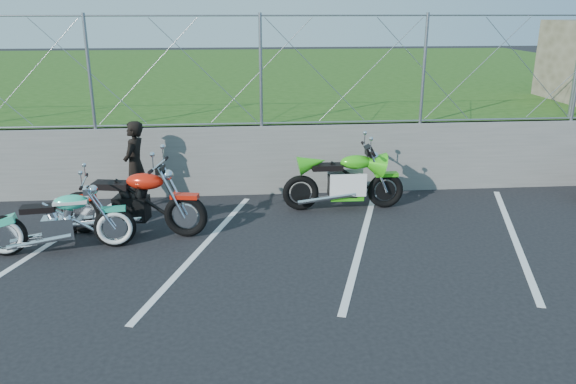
{
  "coord_description": "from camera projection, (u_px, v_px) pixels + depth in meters",
  "views": [
    {
      "loc": [
        0.6,
        -6.73,
        3.38
      ],
      "look_at": [
        1.3,
        1.3,
        0.72
      ],
      "focal_mm": 35.0,
      "sensor_mm": 36.0,
      "label": 1
    }
  ],
  "objects": [
    {
      "name": "cruiser_turquoise",
      "position": [
        62.0,
        224.0,
        8.07
      ],
      "size": [
        2.11,
        0.67,
        1.05
      ],
      "rotation": [
        0.0,
        0.0,
        0.13
      ],
      "color": "black",
      "rests_on": "ground"
    },
    {
      "name": "person_standing",
      "position": [
        135.0,
        165.0,
        9.75
      ],
      "size": [
        0.49,
        0.63,
        1.55
      ],
      "primitive_type": "imported",
      "rotation": [
        0.0,
        0.0,
        -1.8
      ],
      "color": "black",
      "rests_on": "ground"
    },
    {
      "name": "chain_link_fence",
      "position": [
        205.0,
        71.0,
        9.97
      ],
      "size": [
        28.0,
        0.03,
        2.0
      ],
      "color": "gray",
      "rests_on": "retaining_wall"
    },
    {
      "name": "ground",
      "position": [
        198.0,
        278.0,
        7.38
      ],
      "size": [
        90.0,
        90.0,
        0.0
      ],
      "primitive_type": "plane",
      "color": "black",
      "rests_on": "ground"
    },
    {
      "name": "grass_field",
      "position": [
        222.0,
        88.0,
        19.95
      ],
      "size": [
        30.0,
        20.0,
        1.3
      ],
      "primitive_type": "cube",
      "color": "#224713",
      "rests_on": "ground"
    },
    {
      "name": "parking_lines",
      "position": [
        283.0,
        244.0,
        8.42
      ],
      "size": [
        18.29,
        4.31,
        0.01
      ],
      "color": "silver",
      "rests_on": "ground"
    },
    {
      "name": "sportbike_green",
      "position": [
        345.0,
        183.0,
        9.77
      ],
      "size": [
        2.14,
        0.76,
        1.11
      ],
      "rotation": [
        0.0,
        0.0,
        0.0
      ],
      "color": "black",
      "rests_on": "ground"
    },
    {
      "name": "retaining_wall",
      "position": [
        209.0,
        161.0,
        10.49
      ],
      "size": [
        30.0,
        0.22,
        1.3
      ],
      "primitive_type": "cube",
      "color": "slate",
      "rests_on": "ground"
    },
    {
      "name": "naked_orange",
      "position": [
        135.0,
        205.0,
        8.63
      ],
      "size": [
        2.31,
        0.78,
        1.16
      ],
      "rotation": [
        0.0,
        0.0,
        -0.18
      ],
      "color": "black",
      "rests_on": "ground"
    }
  ]
}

